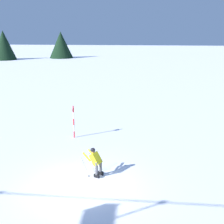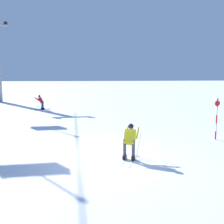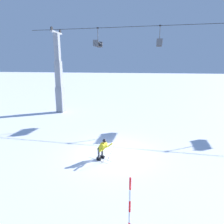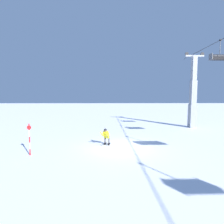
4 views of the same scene
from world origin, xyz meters
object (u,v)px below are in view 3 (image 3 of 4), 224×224
lift_tower_near (59,79)px  chairlift_seat_second (159,43)px  trail_marker_pole (130,204)px  skier_carving_main (103,148)px  chairlift_seat_nearest (97,44)px

lift_tower_near → chairlift_seat_second: size_ratio=4.76×
trail_marker_pole → skier_carving_main: bearing=113.8°
skier_carving_main → chairlift_seat_nearest: bearing=106.8°
skier_carving_main → trail_marker_pole: trail_marker_pole is taller
skier_carving_main → lift_tower_near: size_ratio=0.18×
skier_carving_main → trail_marker_pole: size_ratio=0.80×
chairlift_seat_second → trail_marker_pole: size_ratio=0.96×
skier_carving_main → chairlift_seat_second: size_ratio=0.84×
skier_carving_main → chairlift_seat_second: chairlift_seat_second is taller
chairlift_seat_nearest → chairlift_seat_second: 6.54m
skier_carving_main → chairlift_seat_nearest: size_ratio=0.85×
lift_tower_near → trail_marker_pole: lift_tower_near is taller
skier_carving_main → lift_tower_near: (-8.16, 11.24, 3.19)m
skier_carving_main → lift_tower_near: 14.25m
lift_tower_near → chairlift_seat_nearest: (4.78, -0.00, 3.92)m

